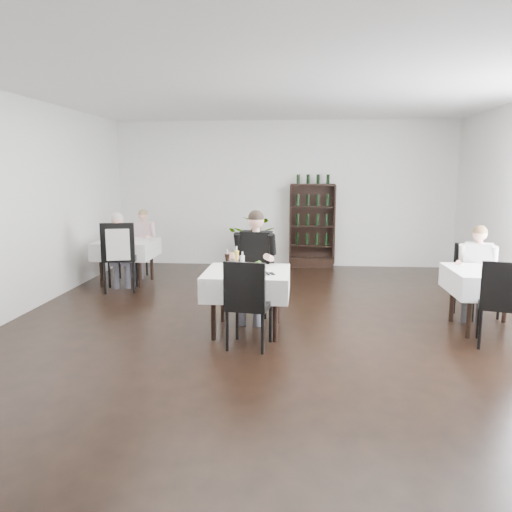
{
  "coord_description": "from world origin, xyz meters",
  "views": [
    {
      "loc": [
        0.32,
        -5.96,
        1.98
      ],
      "look_at": [
        -0.21,
        0.2,
        0.92
      ],
      "focal_mm": 35.0,
      "sensor_mm": 36.0,
      "label": 1
    }
  ],
  "objects_px": {
    "wine_shelf": "(312,227)",
    "potted_tree": "(255,242)",
    "main_table": "(247,283)",
    "diner_main": "(255,257)"
  },
  "relations": [
    {
      "from": "wine_shelf",
      "to": "potted_tree",
      "type": "xyz_separation_m",
      "value": [
        -1.17,
        -0.19,
        -0.31
      ]
    },
    {
      "from": "potted_tree",
      "to": "diner_main",
      "type": "bearing_deg",
      "value": -84.93
    },
    {
      "from": "wine_shelf",
      "to": "diner_main",
      "type": "bearing_deg",
      "value": -102.63
    },
    {
      "from": "main_table",
      "to": "diner_main",
      "type": "bearing_deg",
      "value": 84.73
    },
    {
      "from": "potted_tree",
      "to": "diner_main",
      "type": "distance_m",
      "value": 3.65
    },
    {
      "from": "wine_shelf",
      "to": "potted_tree",
      "type": "distance_m",
      "value": 1.23
    },
    {
      "from": "wine_shelf",
      "to": "potted_tree",
      "type": "relative_size",
      "value": 1.62
    },
    {
      "from": "wine_shelf",
      "to": "diner_main",
      "type": "height_order",
      "value": "wine_shelf"
    },
    {
      "from": "wine_shelf",
      "to": "diner_main",
      "type": "relative_size",
      "value": 1.19
    },
    {
      "from": "wine_shelf",
      "to": "diner_main",
      "type": "xyz_separation_m",
      "value": [
        -0.85,
        -3.81,
        0.01
      ]
    }
  ]
}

